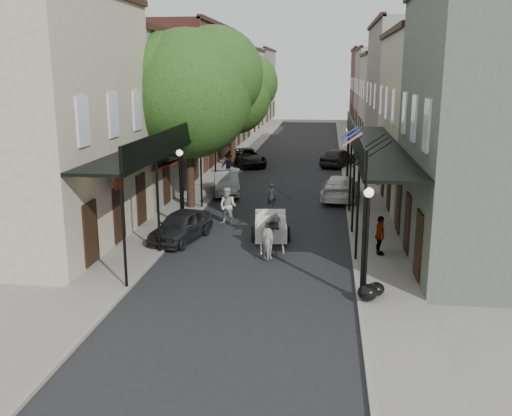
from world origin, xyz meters
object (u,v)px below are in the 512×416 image
(lamppost_left, at_px, (181,187))
(car_left_mid, at_px, (226,183))
(lamppost_right_near, at_px, (366,242))
(tree_far, at_px, (237,92))
(carriage, at_px, (271,215))
(car_left_far, at_px, (247,157))
(pedestrian_sidewalk_left, at_px, (228,164))
(horse, at_px, (272,236))
(car_right_near, at_px, (341,188))
(lamppost_right_far, at_px, (348,154))
(pedestrian_walking, at_px, (228,206))
(pedestrian_sidewalk_right, at_px, (380,235))
(car_left_near, at_px, (181,226))
(car_right_far, at_px, (338,157))
(tree_near, at_px, (196,88))

(lamppost_left, distance_m, car_left_mid, 8.15)
(lamppost_right_near, bearing_deg, tree_far, 107.68)
(carriage, relative_size, car_left_far, 0.55)
(tree_far, relative_size, pedestrian_sidewalk_left, 5.42)
(tree_far, bearing_deg, horse, -77.39)
(car_left_far, bearing_deg, car_right_near, -80.19)
(lamppost_right_far, xyz_separation_m, pedestrian_walking, (-6.10, -11.06, -1.12))
(car_left_mid, bearing_deg, lamppost_right_far, 15.81)
(pedestrian_sidewalk_right, bearing_deg, lamppost_right_near, 164.02)
(car_left_mid, height_order, car_left_far, car_left_far)
(horse, bearing_deg, lamppost_right_far, -109.76)
(horse, relative_size, carriage, 0.71)
(pedestrian_walking, xyz_separation_m, car_left_far, (-1.60, 17.83, -0.23))
(carriage, xyz_separation_m, pedestrian_sidewalk_right, (4.67, -2.23, -0.14))
(horse, xyz_separation_m, pedestrian_sidewalk_right, (4.35, 0.30, 0.11))
(lamppost_right_near, height_order, pedestrian_sidewalk_right, lamppost_right_near)
(car_left_far, bearing_deg, lamppost_right_far, -63.79)
(pedestrian_walking, xyz_separation_m, car_left_near, (-1.60, -2.94, -0.24))
(lamppost_right_near, distance_m, lamppost_left, 11.46)
(car_left_near, bearing_deg, carriage, 26.45)
(tree_far, bearing_deg, car_left_far, 42.60)
(lamppost_right_near, distance_m, car_right_near, 15.44)
(pedestrian_walking, xyz_separation_m, car_left_mid, (-1.33, 7.06, -0.24))
(horse, bearing_deg, pedestrian_sidewalk_right, 176.72)
(tree_far, height_order, lamppost_right_near, tree_far)
(pedestrian_sidewalk_right, distance_m, car_right_near, 10.76)
(lamppost_right_far, height_order, car_right_near, lamppost_right_far)
(horse, distance_m, car_right_far, 23.14)
(carriage, bearing_deg, tree_far, 96.10)
(pedestrian_sidewalk_left, height_order, car_left_far, pedestrian_sidewalk_left)
(lamppost_right_far, relative_size, horse, 1.92)
(tree_far, xyz_separation_m, carriage, (4.55, -19.24, -4.77))
(horse, xyz_separation_m, car_right_near, (2.97, 10.96, -0.11))
(tree_far, xyz_separation_m, lamppost_left, (0.15, -18.18, -3.79))
(tree_far, height_order, horse, tree_far)
(tree_near, height_order, car_right_far, tree_near)
(pedestrian_walking, height_order, pedestrian_sidewalk_right, pedestrian_walking)
(lamppost_right_far, relative_size, car_left_mid, 0.90)
(lamppost_right_far, bearing_deg, pedestrian_sidewalk_right, -86.72)
(tree_near, relative_size, lamppost_right_far, 2.60)
(lamppost_right_near, xyz_separation_m, car_left_far, (-7.70, 26.77, -1.36))
(carriage, bearing_deg, car_left_near, -173.73)
(lamppost_right_near, bearing_deg, pedestrian_sidewalk_left, 110.92)
(lamppost_right_far, height_order, car_left_mid, lamppost_right_far)
(pedestrian_sidewalk_left, height_order, car_left_near, pedestrian_sidewalk_left)
(lamppost_right_near, bearing_deg, pedestrian_sidewalk_right, 79.46)
(lamppost_right_far, height_order, horse, lamppost_right_far)
(horse, distance_m, car_left_far, 22.76)
(lamppost_left, height_order, car_left_far, lamppost_left)
(lamppost_left, relative_size, carriage, 1.36)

